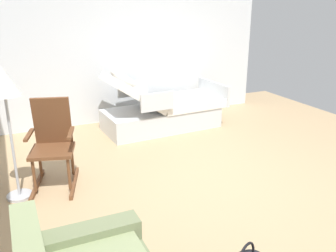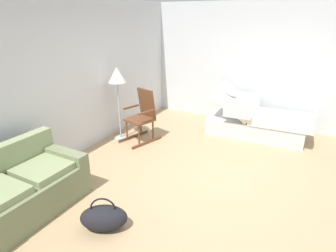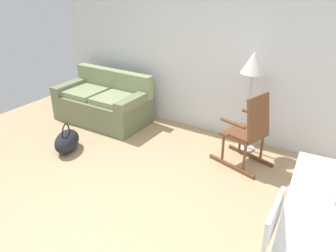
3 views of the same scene
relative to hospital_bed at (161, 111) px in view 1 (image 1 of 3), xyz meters
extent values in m
plane|color=tan|center=(-2.20, 0.26, -0.31)|extent=(7.33, 7.33, 0.00)
cube|color=silver|center=(0.79, 0.26, 1.04)|extent=(0.10, 5.09, 2.70)
cube|color=silver|center=(0.00, 0.01, -0.14)|extent=(0.97, 1.98, 0.35)
cube|color=white|center=(0.02, -0.46, 0.11)|extent=(0.97, 1.20, 0.14)
cube|color=white|center=(-0.03, 0.51, 0.37)|extent=(0.96, 0.91, 0.64)
ellipsoid|color=white|center=(-0.03, 0.66, 0.62)|extent=(0.36, 0.49, 0.38)
cube|color=silver|center=(-0.52, 0.29, 0.32)|extent=(0.07, 0.56, 0.28)
cube|color=silver|center=(0.49, 0.34, 0.32)|extent=(0.07, 0.56, 0.28)
cube|color=silver|center=(0.06, -1.06, 0.22)|extent=(0.95, 0.10, 0.36)
cylinder|color=black|center=(-0.40, 0.79, -0.26)|extent=(0.10, 0.10, 0.10)
cylinder|color=black|center=(0.32, 0.83, -0.26)|extent=(0.10, 0.10, 0.10)
cylinder|color=black|center=(-0.32, -0.81, -0.26)|extent=(0.10, 0.10, 0.10)
cylinder|color=black|center=(0.40, -0.77, -0.26)|extent=(0.10, 0.10, 0.10)
cube|color=brown|center=(-1.36, 2.20, -0.29)|extent=(0.74, 0.25, 0.05)
cube|color=brown|center=(-1.48, 1.79, -0.29)|extent=(0.74, 0.25, 0.05)
cylinder|color=brown|center=(-1.65, 1.86, -0.06)|extent=(0.04, 0.04, 0.40)
cylinder|color=brown|center=(-1.54, 2.23, -0.06)|extent=(0.04, 0.04, 0.40)
cylinder|color=brown|center=(-1.29, 1.76, -0.06)|extent=(0.04, 0.04, 0.40)
cylinder|color=brown|center=(-1.19, 2.13, -0.06)|extent=(0.04, 0.04, 0.40)
cube|color=brown|center=(-1.42, 2.00, 0.14)|extent=(0.58, 0.59, 0.04)
cube|color=brown|center=(-1.23, 1.94, 0.44)|extent=(0.24, 0.45, 0.60)
cube|color=brown|center=(-1.50, 1.78, 0.36)|extent=(0.38, 0.15, 0.03)
cube|color=brown|center=(-1.37, 2.22, 0.36)|extent=(0.38, 0.15, 0.03)
cylinder|color=#B2B5BA|center=(-1.52, 2.41, -0.30)|extent=(0.28, 0.28, 0.03)
cylinder|color=#B2B5BA|center=(-1.52, 2.41, 0.29)|extent=(0.03, 0.03, 1.15)
cone|color=silver|center=(-1.52, 2.41, 1.02)|extent=(0.34, 0.34, 0.30)
camera|label=1|loc=(-5.56, 2.40, 1.80)|focal=39.37mm
camera|label=2|loc=(-5.75, -0.98, 2.05)|focal=29.90mm
camera|label=3|loc=(-0.07, -2.10, 2.22)|focal=36.92mm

